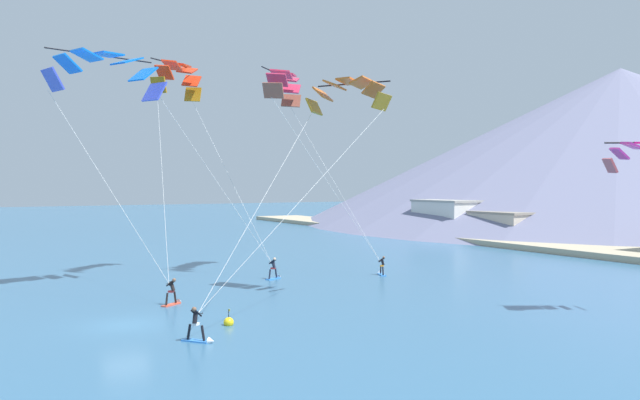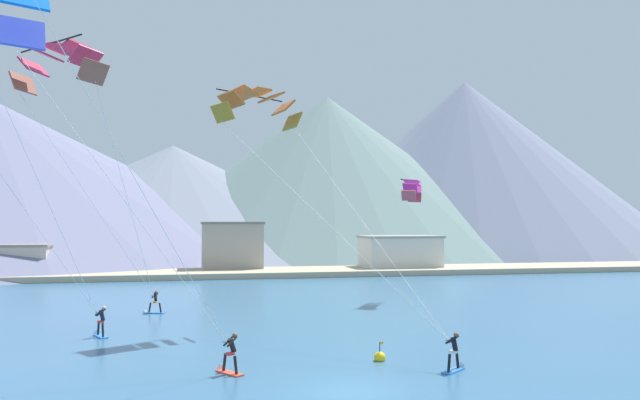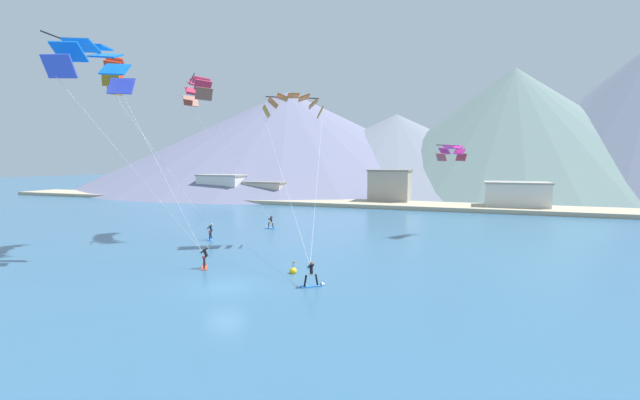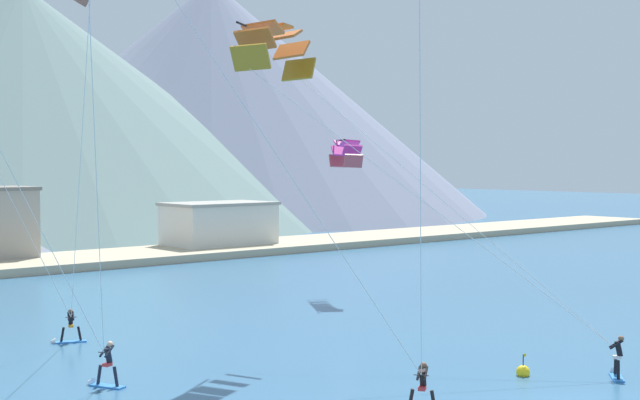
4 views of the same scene
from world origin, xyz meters
TOP-DOWN VIEW (x-y plane):
  - ground_plane at (0.00, 0.00)m, footprint 400.00×400.00m
  - kitesurfer_near_lead at (-10.93, 14.33)m, footprint 1.09×1.75m
  - kitesurfer_near_trail at (-4.35, 3.95)m, footprint 1.28×1.68m
  - kitesurfer_mid_center at (-8.43, 23.18)m, footprint 1.76×1.02m
  - kitesurfer_far_left at (5.53, 2.22)m, footprint 1.61×1.40m
  - parafoil_kite_near_lead at (-17.19, 8.41)m, footprint 8.79×8.44m
  - parafoil_kite_near_trail at (-12.25, 1.55)m, footprint 10.11×8.94m
  - parafoil_kite_mid_center at (-13.78, 16.67)m, footprint 8.73×9.23m
  - parafoil_kite_far_left at (-1.69, 15.38)m, footprint 10.00×15.48m
  - parafoil_kite_distant_high_outer at (12.83, 26.62)m, footprint 3.23×4.70m
  - race_marker_buoy at (2.85, 4.82)m, footprint 0.56×0.56m
  - shoreline_strip at (0.00, 53.40)m, footprint 180.00×10.00m
  - shore_building_harbour_front at (-25.95, 55.52)m, footprint 8.81×4.17m
  - shore_building_promenade_mid at (-35.63, 54.66)m, footprint 9.94×5.98m
  - shore_building_quay_east at (-0.08, 57.46)m, footprint 7.85×5.87m
  - shore_building_quay_west at (21.93, 55.11)m, footprint 10.31×6.48m
  - mountain_peak_west_ridge at (-8.33, 108.87)m, footprint 93.79×93.79m
  - mountain_peak_central_summit at (-44.59, 108.74)m, footprint 129.12×129.12m
  - mountain_peak_far_spur at (24.60, 109.16)m, footprint 92.88×92.88m

SIDE VIEW (x-z plane):
  - ground_plane at x=0.00m, z-range 0.00..0.00m
  - race_marker_buoy at x=2.85m, z-range -0.35..0.67m
  - shoreline_strip at x=0.00m, z-range 0.00..0.70m
  - kitesurfer_mid_center at x=-8.43m, z-range -0.37..1.31m
  - kitesurfer_far_left at x=5.53m, z-range -0.35..1.46m
  - kitesurfer_near_trail at x=-4.35m, z-range -0.33..1.48m
  - kitesurfer_near_lead at x=-10.93m, z-range -0.34..1.50m
  - shore_building_harbour_front at x=-25.95m, z-range 0.01..4.00m
  - shore_building_quay_west at x=21.93m, z-range 0.01..4.81m
  - shore_building_promenade_mid at x=-35.63m, z-range 0.01..5.40m
  - shore_building_quay_east at x=-0.08m, z-range 0.01..6.65m
  - parafoil_kite_distant_high_outer at x=12.83m, z-range 8.58..10.45m
  - mountain_peak_west_ridge at x=-8.33m, z-range 0.00..22.53m
  - parafoil_kite_far_left at x=-1.69m, z-range 7.19..20.80m
  - mountain_peak_central_summit at x=-44.59m, z-range 0.00..31.28m
  - parafoil_kite_near_trail at x=-12.25m, z-range 8.10..23.92m
  - parafoil_kite_mid_center at x=-13.78m, z-range 8.25..24.39m
  - parafoil_kite_near_lead at x=-17.19m, z-range 8.46..25.07m
  - mountain_peak_far_spur at x=24.60m, z-range 0.00..34.18m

